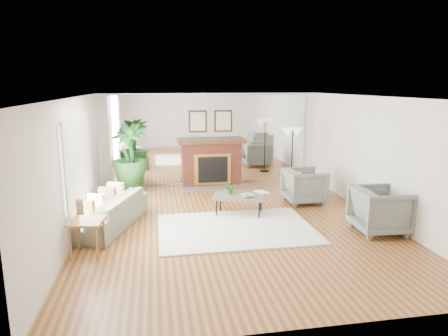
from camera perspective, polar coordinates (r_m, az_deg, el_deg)
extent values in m
plane|color=brown|center=(7.99, 1.64, -8.14)|extent=(7.00, 7.00, 0.00)
cube|color=silver|center=(7.65, -20.82, -0.11)|extent=(0.02, 7.00, 2.50)
cube|color=silver|center=(8.76, 21.25, 1.29)|extent=(0.02, 7.00, 2.50)
cube|color=silver|center=(11.05, -1.95, 4.14)|extent=(6.00, 0.02, 2.50)
cube|color=silver|center=(11.03, -1.94, 4.13)|extent=(5.40, 0.04, 2.40)
cube|color=#B2E09E|center=(8.01, -20.14, 1.18)|extent=(0.04, 2.40, 1.50)
cube|color=brown|center=(10.95, -1.77, 0.63)|extent=(1.60, 0.40, 1.20)
cube|color=gold|center=(10.77, -1.61, -0.21)|extent=(1.00, 0.04, 0.85)
cube|color=black|center=(10.76, -1.60, -0.24)|extent=(0.80, 0.04, 0.70)
cube|color=#5C5349|center=(10.75, -1.49, -2.79)|extent=(1.70, 0.55, 0.03)
cube|color=#412915|center=(10.83, -1.78, 3.82)|extent=(1.85, 0.46, 0.10)
cube|color=black|center=(10.89, -3.76, 6.66)|extent=(0.50, 0.04, 0.60)
cube|color=black|center=(10.99, -0.11, 6.73)|extent=(0.50, 0.04, 0.60)
cube|color=white|center=(7.76, 1.68, -8.64)|extent=(2.94, 2.10, 0.03)
cube|color=#5C5349|center=(8.50, 2.19, -4.07)|extent=(1.22, 0.95, 0.05)
cylinder|color=black|center=(8.42, -1.06, -5.75)|extent=(0.03, 0.03, 0.38)
cylinder|color=black|center=(8.30, 5.05, -6.05)|extent=(0.03, 0.03, 0.38)
cylinder|color=black|center=(8.84, -0.51, -4.88)|extent=(0.03, 0.03, 0.38)
cylinder|color=black|center=(8.73, 5.31, -5.15)|extent=(0.03, 0.03, 0.38)
imported|color=slate|center=(8.12, -16.14, -5.99)|extent=(1.49, 2.29, 0.62)
imported|color=slate|center=(9.54, 11.43, -2.51)|extent=(0.90, 0.88, 0.81)
imported|color=slate|center=(8.05, 21.47, -5.61)|extent=(0.99, 0.97, 0.86)
cube|color=#8F6039|center=(6.82, -19.09, -7.25)|extent=(0.60, 0.60, 0.04)
cylinder|color=#8F6039|center=(6.81, -21.17, -10.08)|extent=(0.04, 0.04, 0.57)
cylinder|color=#8F6039|center=(6.68, -17.74, -10.27)|extent=(0.04, 0.04, 0.57)
cylinder|color=#8F6039|center=(7.17, -20.02, -8.86)|extent=(0.04, 0.04, 0.57)
cylinder|color=#8F6039|center=(7.05, -16.76, -9.01)|extent=(0.04, 0.04, 0.57)
cylinder|color=#2A251E|center=(10.32, -13.10, -2.74)|extent=(0.52, 0.52, 0.37)
imported|color=#2B6B27|center=(10.15, -13.32, 1.88)|extent=(1.11, 1.11, 1.54)
cylinder|color=black|center=(10.49, 9.51, -3.29)|extent=(0.28, 0.28, 0.04)
cylinder|color=black|center=(10.32, 9.65, 0.90)|extent=(0.03, 0.03, 1.60)
cone|color=beige|center=(10.16, 9.16, 5.03)|extent=(0.30, 0.30, 0.22)
cone|color=beige|center=(10.25, 10.44, 5.04)|extent=(0.30, 0.30, 0.22)
imported|color=#2B6B27|center=(8.56, 0.84, -2.76)|extent=(0.28, 0.25, 0.28)
imported|color=#8F6039|center=(8.34, 3.26, -3.98)|extent=(0.27, 0.27, 0.06)
imported|color=#8F6039|center=(8.64, 4.73, -3.56)|extent=(0.33, 0.38, 0.02)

